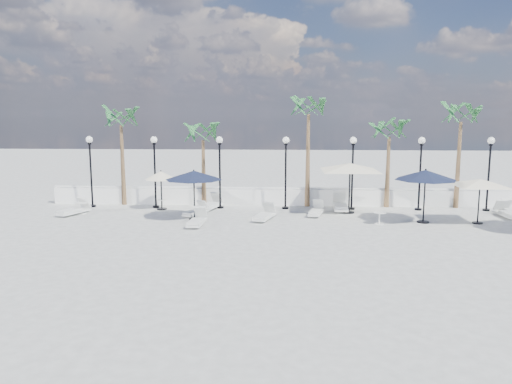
{
  "coord_description": "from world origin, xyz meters",
  "views": [
    {
      "loc": [
        -0.17,
        -19.72,
        5.04
      ],
      "look_at": [
        -1.37,
        2.66,
        1.5
      ],
      "focal_mm": 35.0,
      "sensor_mm": 36.0,
      "label": 1
    }
  ],
  "objects_px": {
    "lounger_7": "(507,213)",
    "parasol_navy_mid": "(425,175)",
    "parasol_cream_sq_a": "(350,163)",
    "parasol_cream_small": "(161,176)",
    "lounger_5": "(340,205)",
    "parasol_cream_sq_b": "(480,179)",
    "lounger_0": "(74,210)",
    "lounger_2": "(211,204)",
    "lounger_1": "(197,221)",
    "lounger_3": "(196,212)",
    "lounger_6": "(316,211)",
    "lounger_8": "(512,211)",
    "lounger_4": "(264,215)",
    "parasol_navy_left": "(194,175)"
  },
  "relations": [
    {
      "from": "lounger_0",
      "to": "lounger_4",
      "type": "distance_m",
      "value": 9.65
    },
    {
      "from": "lounger_1",
      "to": "lounger_3",
      "type": "bearing_deg",
      "value": 104.93
    },
    {
      "from": "lounger_7",
      "to": "lounger_5",
      "type": "bearing_deg",
      "value": 165.1
    },
    {
      "from": "lounger_5",
      "to": "parasol_cream_sq_b",
      "type": "height_order",
      "value": "parasol_cream_sq_b"
    },
    {
      "from": "parasol_cream_sq_a",
      "to": "parasol_cream_sq_b",
      "type": "relative_size",
      "value": 1.26
    },
    {
      "from": "lounger_3",
      "to": "parasol_cream_sq_b",
      "type": "bearing_deg",
      "value": 20.06
    },
    {
      "from": "lounger_6",
      "to": "lounger_3",
      "type": "bearing_deg",
      "value": -163.75
    },
    {
      "from": "lounger_2",
      "to": "lounger_7",
      "type": "relative_size",
      "value": 1.09
    },
    {
      "from": "lounger_4",
      "to": "lounger_7",
      "type": "relative_size",
      "value": 1.04
    },
    {
      "from": "lounger_2",
      "to": "lounger_5",
      "type": "height_order",
      "value": "lounger_5"
    },
    {
      "from": "parasol_cream_sq_a",
      "to": "parasol_cream_small",
      "type": "relative_size",
      "value": 2.67
    },
    {
      "from": "parasol_navy_left",
      "to": "parasol_cream_small",
      "type": "xyz_separation_m",
      "value": [
        -2.18,
        2.42,
        -0.34
      ]
    },
    {
      "from": "lounger_7",
      "to": "lounger_8",
      "type": "distance_m",
      "value": 0.72
    },
    {
      "from": "lounger_2",
      "to": "lounger_6",
      "type": "distance_m",
      "value": 5.66
    },
    {
      "from": "lounger_4",
      "to": "lounger_2",
      "type": "bearing_deg",
      "value": 154.89
    },
    {
      "from": "lounger_4",
      "to": "lounger_8",
      "type": "bearing_deg",
      "value": 24.38
    },
    {
      "from": "parasol_navy_left",
      "to": "lounger_0",
      "type": "bearing_deg",
      "value": 172.72
    },
    {
      "from": "lounger_3",
      "to": "parasol_cream_small",
      "type": "bearing_deg",
      "value": 168.67
    },
    {
      "from": "lounger_3",
      "to": "parasol_navy_left",
      "type": "height_order",
      "value": "parasol_navy_left"
    },
    {
      "from": "lounger_0",
      "to": "lounger_3",
      "type": "bearing_deg",
      "value": 23.58
    },
    {
      "from": "parasol_cream_sq_b",
      "to": "parasol_cream_small",
      "type": "height_order",
      "value": "parasol_cream_sq_b"
    },
    {
      "from": "lounger_0",
      "to": "lounger_5",
      "type": "xyz_separation_m",
      "value": [
        13.52,
        1.87,
        0.03
      ]
    },
    {
      "from": "lounger_0",
      "to": "parasol_cream_sq_b",
      "type": "relative_size",
      "value": 0.44
    },
    {
      "from": "parasol_cream_sq_b",
      "to": "lounger_8",
      "type": "bearing_deg",
      "value": 39.32
    },
    {
      "from": "lounger_2",
      "to": "lounger_3",
      "type": "relative_size",
      "value": 1.2
    },
    {
      "from": "parasol_cream_small",
      "to": "parasol_navy_mid",
      "type": "bearing_deg",
      "value": -11.1
    },
    {
      "from": "lounger_2",
      "to": "parasol_navy_left",
      "type": "height_order",
      "value": "parasol_navy_left"
    },
    {
      "from": "lounger_3",
      "to": "lounger_5",
      "type": "height_order",
      "value": "lounger_5"
    },
    {
      "from": "lounger_5",
      "to": "parasol_cream_small",
      "type": "bearing_deg",
      "value": -176.24
    },
    {
      "from": "lounger_4",
      "to": "lounger_7",
      "type": "distance_m",
      "value": 11.91
    },
    {
      "from": "lounger_1",
      "to": "lounger_3",
      "type": "xyz_separation_m",
      "value": [
        -0.45,
        2.23,
        -0.03
      ]
    },
    {
      "from": "lounger_1",
      "to": "lounger_5",
      "type": "distance_m",
      "value": 7.97
    },
    {
      "from": "lounger_5",
      "to": "parasol_cream_small",
      "type": "xyz_separation_m",
      "value": [
        -9.43,
        -0.26,
        1.53
      ]
    },
    {
      "from": "lounger_5",
      "to": "lounger_7",
      "type": "distance_m",
      "value": 8.09
    },
    {
      "from": "lounger_7",
      "to": "lounger_0",
      "type": "bearing_deg",
      "value": 176.49
    },
    {
      "from": "lounger_0",
      "to": "lounger_1",
      "type": "bearing_deg",
      "value": 4.83
    },
    {
      "from": "parasol_cream_sq_b",
      "to": "parasol_navy_mid",
      "type": "bearing_deg",
      "value": 178.51
    },
    {
      "from": "lounger_4",
      "to": "parasol_navy_mid",
      "type": "distance_m",
      "value": 7.69
    },
    {
      "from": "lounger_0",
      "to": "parasol_cream_sq_b",
      "type": "height_order",
      "value": "parasol_cream_sq_b"
    },
    {
      "from": "lounger_7",
      "to": "parasol_cream_sq_b",
      "type": "distance_m",
      "value": 3.04
    },
    {
      "from": "lounger_8",
      "to": "parasol_cream_small",
      "type": "height_order",
      "value": "parasol_cream_small"
    },
    {
      "from": "lounger_2",
      "to": "parasol_navy_mid",
      "type": "distance_m",
      "value": 10.91
    },
    {
      "from": "parasol_navy_mid",
      "to": "parasol_cream_sq_a",
      "type": "bearing_deg",
      "value": 145.95
    },
    {
      "from": "lounger_2",
      "to": "lounger_7",
      "type": "xyz_separation_m",
      "value": [
        14.79,
        -1.43,
        -0.01
      ]
    },
    {
      "from": "lounger_6",
      "to": "parasol_cream_small",
      "type": "bearing_deg",
      "value": -175.32
    },
    {
      "from": "lounger_6",
      "to": "lounger_8",
      "type": "distance_m",
      "value": 9.78
    },
    {
      "from": "lounger_0",
      "to": "lounger_2",
      "type": "relative_size",
      "value": 0.97
    },
    {
      "from": "lounger_7",
      "to": "parasol_navy_mid",
      "type": "height_order",
      "value": "parasol_navy_mid"
    },
    {
      "from": "parasol_cream_sq_b",
      "to": "lounger_2",
      "type": "bearing_deg",
      "value": 167.43
    },
    {
      "from": "lounger_8",
      "to": "parasol_cream_sq_b",
      "type": "xyz_separation_m",
      "value": [
        -2.42,
        -1.98,
        1.84
      ]
    }
  ]
}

